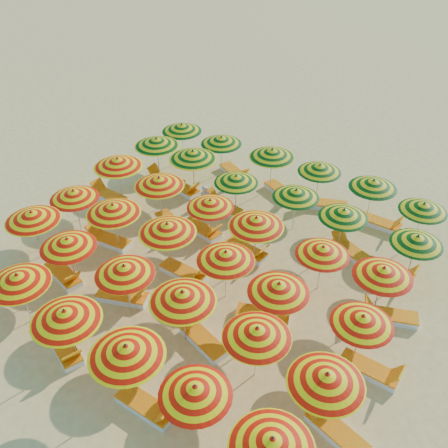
{
  "coord_description": "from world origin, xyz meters",
  "views": [
    {
      "loc": [
        7.97,
        -11.08,
        11.98
      ],
      "look_at": [
        0.0,
        0.5,
        1.6
      ],
      "focal_mm": 40.0,
      "sensor_mm": 36.0,
      "label": 1
    }
  ],
  "objects_px": {
    "umbrella_33": "(320,168)",
    "lounger_25": "(380,223)",
    "umbrella_9": "(183,296)",
    "umbrella_25": "(193,155)",
    "lounger_16": "(389,316)",
    "lounger_20": "(351,251)",
    "umbrella_12": "(74,194)",
    "lounger_12": "(109,196)",
    "umbrella_2": "(65,315)",
    "umbrella_18": "(118,162)",
    "lounger_8": "(108,240)",
    "lounger_6": "(202,339)",
    "lounger_15": "(246,251)",
    "lounger_7": "(335,431)",
    "umbrella_35": "(424,207)",
    "umbrella_32": "(272,153)",
    "umbrella_23": "(383,272)",
    "umbrella_30": "(182,128)",
    "lounger_23": "(281,191)",
    "lounger_10": "(264,315)",
    "lounger_19": "(223,206)",
    "lounger_13": "(172,223)",
    "lounger_2": "(147,407)",
    "umbrella_17": "(363,320)",
    "umbrella_16": "(279,288)",
    "lounger_14": "(202,230)",
    "umbrella_29": "(417,240)",
    "umbrella_24": "(157,142)",
    "umbrella_31": "(221,140)",
    "umbrella_10": "(257,333)",
    "lounger_24": "(325,204)",
    "umbrella_3": "(126,351)",
    "umbrella_1": "(18,279)",
    "umbrella_21": "(256,222)",
    "lounger_9": "(184,272)",
    "umbrella_6": "(32,216)",
    "lounger_22": "(234,172)",
    "umbrella_27": "(296,193)",
    "umbrella_13": "(113,209)",
    "umbrella_20": "(210,204)",
    "lounger_5": "(124,296)",
    "umbrella_14": "(167,228)",
    "lounger_11": "(371,370)",
    "umbrella_28": "(344,213)",
    "umbrella_22": "(323,251)",
    "lounger_1": "(65,348)",
    "lounger_21": "(391,271)",
    "umbrella_4": "(195,391)",
    "lounger_17": "(166,180)"
  },
  "relations": [
    {
      "from": "umbrella_33",
      "to": "lounger_25",
      "type": "height_order",
      "value": "umbrella_33"
    },
    {
      "from": "umbrella_9",
      "to": "umbrella_25",
      "type": "relative_size",
      "value": 1.13
    },
    {
      "from": "lounger_16",
      "to": "lounger_20",
      "type": "xyz_separation_m",
      "value": [
        -2.3,
        2.37,
        0.0
      ]
    },
    {
      "from": "umbrella_12",
      "to": "lounger_12",
      "type": "distance_m",
      "value": 2.87
    },
    {
      "from": "umbrella_2",
      "to": "lounger_12",
      "type": "height_order",
      "value": "umbrella_2"
    },
    {
      "from": "umbrella_18",
      "to": "lounger_8",
      "type": "distance_m",
      "value": 3.38
    },
    {
      "from": "lounger_6",
      "to": "lounger_15",
      "type": "height_order",
      "value": "same"
    },
    {
      "from": "lounger_7",
      "to": "lounger_8",
      "type": "distance_m",
      "value": 10.75
    },
    {
      "from": "umbrella_35",
      "to": "umbrella_32",
      "type": "bearing_deg",
      "value": 179.04
    },
    {
      "from": "lounger_15",
      "to": "umbrella_23",
      "type": "bearing_deg",
      "value": 3.36
    },
    {
      "from": "umbrella_30",
      "to": "lounger_23",
      "type": "distance_m",
      "value": 5.65
    },
    {
      "from": "umbrella_23",
      "to": "lounger_10",
      "type": "distance_m",
      "value": 3.94
    },
    {
      "from": "lounger_19",
      "to": "lounger_20",
      "type": "height_order",
      "value": "same"
    },
    {
      "from": "umbrella_32",
      "to": "lounger_6",
      "type": "relative_size",
      "value": 1.35
    },
    {
      "from": "umbrella_32",
      "to": "lounger_25",
      "type": "distance_m",
      "value": 5.29
    },
    {
      "from": "lounger_13",
      "to": "lounger_2",
      "type": "bearing_deg",
      "value": -35.05
    },
    {
      "from": "umbrella_17",
      "to": "umbrella_16",
      "type": "bearing_deg",
      "value": -173.48
    },
    {
      "from": "lounger_14",
      "to": "umbrella_29",
      "type": "bearing_deg",
      "value": 23.59
    },
    {
      "from": "umbrella_24",
      "to": "lounger_8",
      "type": "relative_size",
      "value": 1.38
    },
    {
      "from": "lounger_13",
      "to": "lounger_25",
      "type": "distance_m",
      "value": 8.35
    },
    {
      "from": "umbrella_24",
      "to": "umbrella_31",
      "type": "distance_m",
      "value": 2.88
    },
    {
      "from": "umbrella_10",
      "to": "lounger_24",
      "type": "relative_size",
      "value": 1.21
    },
    {
      "from": "umbrella_25",
      "to": "umbrella_33",
      "type": "bearing_deg",
      "value": 26.58
    },
    {
      "from": "umbrella_3",
      "to": "umbrella_33",
      "type": "bearing_deg",
      "value": 90.71
    },
    {
      "from": "umbrella_1",
      "to": "lounger_2",
      "type": "height_order",
      "value": "umbrella_1"
    },
    {
      "from": "umbrella_2",
      "to": "lounger_6",
      "type": "height_order",
      "value": "umbrella_2"
    },
    {
      "from": "umbrella_21",
      "to": "lounger_9",
      "type": "xyz_separation_m",
      "value": [
        -1.68,
        -2.04,
        -1.69
      ]
    },
    {
      "from": "umbrella_6",
      "to": "lounger_22",
      "type": "xyz_separation_m",
      "value": [
        2.66,
        8.89,
        -1.66
      ]
    },
    {
      "from": "umbrella_9",
      "to": "umbrella_27",
      "type": "xyz_separation_m",
      "value": [
        0.01,
        6.9,
        -0.18
      ]
    },
    {
      "from": "umbrella_23",
      "to": "lounger_24",
      "type": "height_order",
      "value": "umbrella_23"
    },
    {
      "from": "umbrella_13",
      "to": "umbrella_12",
      "type": "bearing_deg",
      "value": -179.21
    },
    {
      "from": "umbrella_20",
      "to": "lounger_8",
      "type": "height_order",
      "value": "umbrella_20"
    },
    {
      "from": "lounger_5",
      "to": "lounger_6",
      "type": "height_order",
      "value": "same"
    },
    {
      "from": "umbrella_14",
      "to": "lounger_11",
      "type": "height_order",
      "value": "umbrella_14"
    },
    {
      "from": "umbrella_27",
      "to": "umbrella_16",
      "type": "bearing_deg",
      "value": -67.59
    },
    {
      "from": "umbrella_33",
      "to": "umbrella_28",
      "type": "bearing_deg",
      "value": -49.07
    },
    {
      "from": "umbrella_22",
      "to": "umbrella_30",
      "type": "relative_size",
      "value": 0.96
    },
    {
      "from": "umbrella_13",
      "to": "lounger_6",
      "type": "bearing_deg",
      "value": -19.26
    },
    {
      "from": "umbrella_16",
      "to": "umbrella_23",
      "type": "relative_size",
      "value": 1.01
    },
    {
      "from": "umbrella_31",
      "to": "lounger_1",
      "type": "xyz_separation_m",
      "value": [
        2.11,
        -11.24,
        -1.57
      ]
    },
    {
      "from": "umbrella_18",
      "to": "lounger_21",
      "type": "distance_m",
      "value": 11.45
    },
    {
      "from": "umbrella_4",
      "to": "umbrella_17",
      "type": "relative_size",
      "value": 0.99
    },
    {
      "from": "umbrella_32",
      "to": "lounger_5",
      "type": "distance_m",
      "value": 8.89
    },
    {
      "from": "lounger_9",
      "to": "lounger_11",
      "type": "bearing_deg",
      "value": -1.32
    },
    {
      "from": "umbrella_30",
      "to": "lounger_24",
      "type": "bearing_deg",
      "value": 1.74
    },
    {
      "from": "umbrella_33",
      "to": "lounger_17",
      "type": "xyz_separation_m",
      "value": [
        -6.31,
        -2.42,
        -1.52
      ]
    },
    {
      "from": "lounger_2",
      "to": "lounger_13",
      "type": "distance_m",
      "value": 8.27
    },
    {
      "from": "lounger_14",
      "to": "lounger_22",
      "type": "relative_size",
      "value": 0.99
    },
    {
      "from": "umbrella_2",
      "to": "umbrella_6",
      "type": "distance_m",
      "value": 5.32
    },
    {
      "from": "umbrella_27",
      "to": "lounger_17",
      "type": "distance_m",
      "value": 6.59
    }
  ]
}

